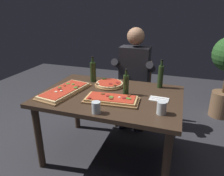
% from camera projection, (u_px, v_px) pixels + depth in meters
% --- Properties ---
extents(ground_plane, '(6.40, 6.40, 0.00)m').
position_uv_depth(ground_plane, '(111.00, 154.00, 2.37)').
color(ground_plane, '#2D2D33').
extents(dining_table, '(1.40, 0.96, 0.74)m').
position_uv_depth(dining_table, '(110.00, 103.00, 2.14)').
color(dining_table, '#3D2B1E').
rests_on(dining_table, ground_plane).
extents(pizza_rectangular_front, '(0.53, 0.28, 0.05)m').
position_uv_depth(pizza_rectangular_front, '(111.00, 99.00, 1.94)').
color(pizza_rectangular_front, olive).
rests_on(pizza_rectangular_front, dining_table).
extents(pizza_rectangular_left, '(0.37, 0.64, 0.05)m').
position_uv_depth(pizza_rectangular_left, '(65.00, 91.00, 2.14)').
color(pizza_rectangular_left, olive).
rests_on(pizza_rectangular_left, dining_table).
extents(pizza_round_far, '(0.33, 0.33, 0.05)m').
position_uv_depth(pizza_round_far, '(109.00, 84.00, 2.32)').
color(pizza_round_far, brown).
rests_on(pizza_round_far, dining_table).
extents(wine_bottle_dark, '(0.07, 0.07, 0.30)m').
position_uv_depth(wine_bottle_dark, '(93.00, 71.00, 2.42)').
color(wine_bottle_dark, '#233819').
rests_on(wine_bottle_dark, dining_table).
extents(oil_bottle_amber, '(0.06, 0.06, 0.31)m').
position_uv_depth(oil_bottle_amber, '(161.00, 76.00, 2.24)').
color(oil_bottle_amber, '#233819').
rests_on(oil_bottle_amber, dining_table).
extents(vinegar_bottle_green, '(0.06, 0.06, 0.27)m').
position_uv_depth(vinegar_bottle_green, '(126.00, 84.00, 2.06)').
color(vinegar_bottle_green, '#233819').
rests_on(vinegar_bottle_green, dining_table).
extents(tumbler_near_camera, '(0.08, 0.08, 0.11)m').
position_uv_depth(tumbler_near_camera, '(161.00, 108.00, 1.70)').
color(tumbler_near_camera, silver).
rests_on(tumbler_near_camera, dining_table).
extents(tumbler_far_side, '(0.07, 0.07, 0.10)m').
position_uv_depth(tumbler_far_side, '(96.00, 107.00, 1.72)').
color(tumbler_far_side, silver).
rests_on(tumbler_far_side, dining_table).
extents(napkin_cutlery_set, '(0.18, 0.12, 0.01)m').
position_uv_depth(napkin_cutlery_set, '(159.00, 99.00, 1.98)').
color(napkin_cutlery_set, white).
rests_on(napkin_cutlery_set, dining_table).
extents(diner_chair, '(0.44, 0.44, 0.87)m').
position_uv_depth(diner_chair, '(135.00, 89.00, 2.93)').
color(diner_chair, '#3D2B1E').
rests_on(diner_chair, ground_plane).
extents(seated_diner, '(0.53, 0.41, 1.33)m').
position_uv_depth(seated_diner, '(134.00, 74.00, 2.73)').
color(seated_diner, '#23232D').
rests_on(seated_diner, ground_plane).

